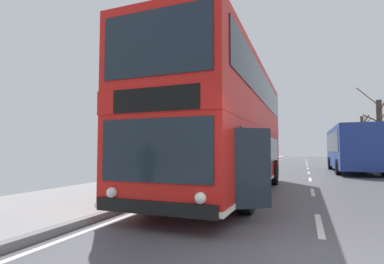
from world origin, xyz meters
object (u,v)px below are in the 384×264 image
background_bus_far_lane (352,148)px  bare_tree_far_02 (363,137)px  bare_tree_far_00 (380,132)px  double_decker_bus_main (227,127)px

background_bus_far_lane → bare_tree_far_02: (3.06, 14.72, 1.30)m
background_bus_far_lane → bare_tree_far_00: size_ratio=1.46×
background_bus_far_lane → bare_tree_far_02: 15.09m
double_decker_bus_main → bare_tree_far_00: size_ratio=1.64×
double_decker_bus_main → background_bus_far_lane: double_decker_bus_main is taller
background_bus_far_lane → bare_tree_far_02: bare_tree_far_02 is taller
double_decker_bus_main → bare_tree_far_02: bearing=72.6°
double_decker_bus_main → background_bus_far_lane: (5.48, 12.49, -0.63)m
bare_tree_far_02 → bare_tree_far_00: bearing=-93.0°
background_bus_far_lane → bare_tree_far_00: (2.51, 4.21, 1.25)m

